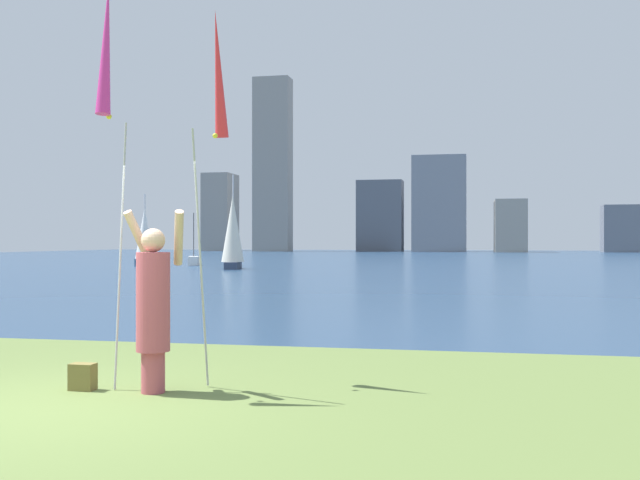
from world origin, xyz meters
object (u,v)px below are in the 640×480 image
Objects in this scene: person at (153,303)px; bag at (83,377)px; sailboat_6 at (233,232)px; kite_flag_left at (107,55)px; kite_flag_right at (218,82)px; sailboat_7 at (145,239)px; sailboat_1 at (194,260)px.

bag is (-0.82, -0.03, -0.83)m from person.
bag is 34.81m from sailboat_6.
kite_flag_left is 1.04× the size of kite_flag_right.
kite_flag_left is at bearing -18.91° from bag.
sailboat_6 is (-9.33, 33.48, 1.96)m from bag.
kite_flag_left is at bearing -65.65° from sailboat_7.
sailboat_7 reaches higher than sailboat_1.
bag is at bearing 161.09° from kite_flag_left.
sailboat_1 reaches higher than bag.
kite_flag_right is at bearing -63.95° from sailboat_7.
kite_flag_left is 3.53m from bag.
sailboat_6 reaches higher than kite_flag_left.
person is at bearing 17.81° from kite_flag_left.
bag is 41.82m from sailboat_7.
sailboat_7 is at bearing 125.12° from person.
sailboat_6 is 8.99m from sailboat_7.
bag is 0.05× the size of sailboat_6.
sailboat_6 is at bearing -31.52° from sailboat_7.
person is at bearing -69.34° from sailboat_1.
sailboat_6 is (-9.68, 33.60, -1.54)m from kite_flag_left.
sailboat_7 is at bearing 148.48° from sailboat_6.
kite_flag_right reaches higher than person.
sailboat_7 is (-3.06, -0.98, 1.46)m from sailboat_1.
sailboat_7 reaches higher than person.
kite_flag_right is 14.71× the size of bag.
kite_flag_right reaches higher than sailboat_1.
kite_flag_left is (-0.47, -0.15, 2.68)m from person.
kite_flag_left is 0.96× the size of sailboat_7.
sailboat_1 is (-14.75, 39.13, -0.66)m from person.
kite_flag_left is 15.34× the size of bag.
bag is (-0.35, 0.12, -3.51)m from kite_flag_left.
kite_flag_left reaches higher than kite_flag_right.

